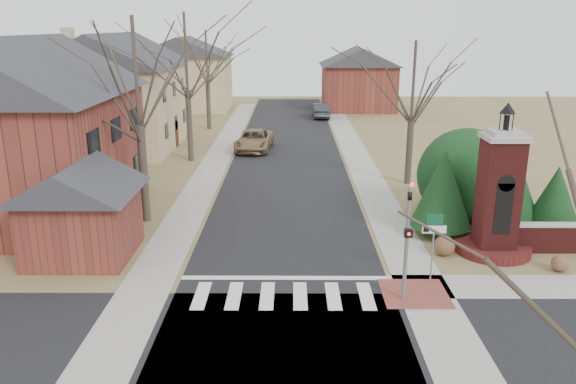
{
  "coord_description": "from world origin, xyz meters",
  "views": [
    {
      "loc": [
        0.26,
        -17.64,
        9.47
      ],
      "look_at": [
        0.13,
        6.0,
        2.4
      ],
      "focal_mm": 35.0,
      "sensor_mm": 36.0,
      "label": 1
    }
  ],
  "objects_px": {
    "sign_post": "(434,235)",
    "brick_gate_monument": "(497,204)",
    "pickup_truck": "(254,140)",
    "traffic_signal_pole": "(408,232)",
    "distant_car": "(321,110)"
  },
  "relations": [
    {
      "from": "sign_post",
      "to": "pickup_truck",
      "type": "height_order",
      "value": "sign_post"
    },
    {
      "from": "pickup_truck",
      "to": "distant_car",
      "type": "relative_size",
      "value": 1.19
    },
    {
      "from": "traffic_signal_pole",
      "to": "pickup_truck",
      "type": "xyz_separation_m",
      "value": [
        -6.93,
        25.04,
        -1.81
      ]
    },
    {
      "from": "traffic_signal_pole",
      "to": "sign_post",
      "type": "relative_size",
      "value": 1.64
    },
    {
      "from": "brick_gate_monument",
      "to": "pickup_truck",
      "type": "bearing_deg",
      "value": 119.43
    },
    {
      "from": "sign_post",
      "to": "brick_gate_monument",
      "type": "xyz_separation_m",
      "value": [
        3.41,
        3.01,
        0.22
      ]
    },
    {
      "from": "brick_gate_monument",
      "to": "distant_car",
      "type": "distance_m",
      "value": 37.06
    },
    {
      "from": "sign_post",
      "to": "pickup_truck",
      "type": "relative_size",
      "value": 0.49
    },
    {
      "from": "brick_gate_monument",
      "to": "pickup_truck",
      "type": "relative_size",
      "value": 1.16
    },
    {
      "from": "sign_post",
      "to": "distant_car",
      "type": "relative_size",
      "value": 0.59
    },
    {
      "from": "sign_post",
      "to": "distant_car",
      "type": "xyz_separation_m",
      "value": [
        -2.19,
        39.61,
        -1.18
      ]
    },
    {
      "from": "traffic_signal_pole",
      "to": "distant_car",
      "type": "xyz_separation_m",
      "value": [
        -0.9,
        41.03,
        -1.81
      ]
    },
    {
      "from": "traffic_signal_pole",
      "to": "brick_gate_monument",
      "type": "xyz_separation_m",
      "value": [
        4.7,
        4.42,
        -0.42
      ]
    },
    {
      "from": "traffic_signal_pole",
      "to": "pickup_truck",
      "type": "distance_m",
      "value": 26.04
    },
    {
      "from": "sign_post",
      "to": "brick_gate_monument",
      "type": "distance_m",
      "value": 4.55
    }
  ]
}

